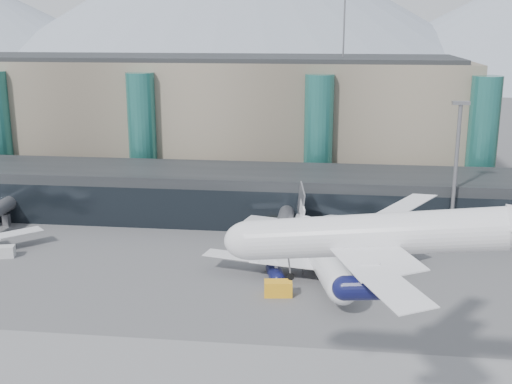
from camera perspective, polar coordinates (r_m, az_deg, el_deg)
ground at (r=77.28m, az=-0.08°, el=-15.21°), size 900.00×900.00×0.00m
concourse at (r=128.91m, az=3.04°, el=-0.38°), size 170.00×27.00×10.00m
terminal_main at (r=161.58m, az=-5.03°, el=6.47°), size 130.00×30.00×31.00m
teal_towers at (r=144.45m, az=-2.42°, el=4.95°), size 116.40×19.40×46.00m
mountain_ridge at (r=446.56m, az=8.22°, el=15.54°), size 910.00×400.00×110.00m
lightmast_mid at (r=118.99m, az=17.35°, el=2.36°), size 3.00×1.20×25.60m
hero_jet at (r=58.22m, az=13.49°, el=-2.76°), size 33.23×33.15×10.78m
jet_parked_mid at (r=104.64m, az=5.37°, el=-4.21°), size 37.53×38.68×12.43m
veh_a at (r=117.66m, az=-21.48°, el=-4.96°), size 3.83×2.73×1.95m
veh_b at (r=117.82m, az=1.23°, el=-3.94°), size 2.76×3.33×1.65m
veh_c at (r=102.92m, az=10.97°, el=-6.92°), size 4.15×4.03×2.11m
veh_d at (r=119.65m, az=14.10°, el=-4.10°), size 3.35×2.81×1.69m
veh_g at (r=110.38m, az=9.29°, el=-5.54°), size 2.43×2.67×1.35m
veh_h at (r=94.73m, az=1.98°, el=-8.56°), size 4.29×2.63×2.24m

